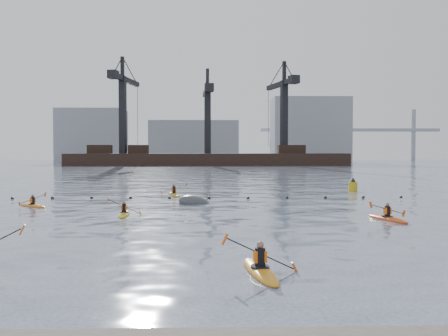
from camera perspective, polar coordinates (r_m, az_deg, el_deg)
The scene contains 11 objects.
ground at distance 14.26m, azimuth -6.68°, elevation -12.63°, with size 400.00×400.00×0.00m, color #3E485A.
float_line at distance 36.50m, azimuth -4.20°, elevation -3.62°, with size 33.24×0.73×0.24m.
barge_pier at distance 123.76m, azimuth -2.09°, elevation 1.21°, with size 72.00×19.30×29.50m.
skyline at distance 164.12m, azimuth -1.06°, elevation 3.97°, with size 141.00×28.00×22.00m.
kayaker_1 at distance 14.39m, azimuth 4.37°, elevation -12.06°, with size 2.33×3.40×1.34m.
kayaker_2 at distance 33.50m, azimuth -22.02°, elevation -4.16°, with size 2.54×2.25×0.98m.
kayaker_3 at distance 27.50m, azimuth -11.93°, elevation -5.38°, with size 1.98×2.87×1.12m.
kayaker_4 at distance 26.55m, azimuth 19.06°, elevation -5.69°, with size 2.14×3.27×1.12m.
kayaker_5 at distance 39.11m, azimuth -6.05°, elevation -3.14°, with size 2.21×3.36×1.17m.
mooring_buoy at distance 32.92m, azimuth -3.59°, elevation -4.28°, with size 2.21×1.31×1.11m, color #37393B.
nav_buoy at distance 44.43m, azimuth 15.25°, elevation -2.16°, with size 0.79×0.79×1.43m.
Camera 1 is at (1.28, -13.74, 3.60)m, focal length 38.00 mm.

